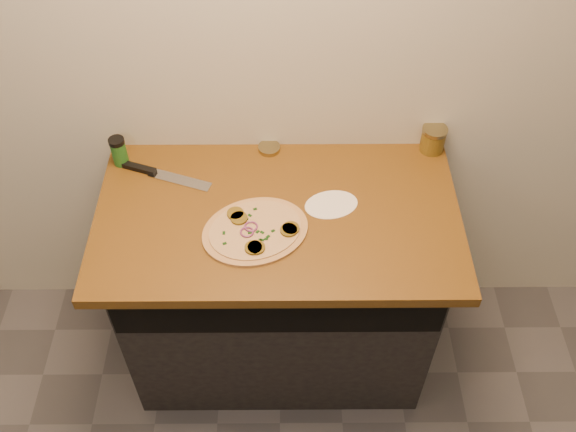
{
  "coord_description": "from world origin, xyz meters",
  "views": [
    {
      "loc": [
        0.03,
        0.01,
        2.46
      ],
      "look_at": [
        0.03,
        1.36,
        0.95
      ],
      "focal_mm": 40.0,
      "sensor_mm": 36.0,
      "label": 1
    }
  ],
  "objects_px": {
    "pizza": "(256,231)",
    "chefs_knife": "(158,174)",
    "spice_shaker": "(119,151)",
    "salsa_jar": "(433,139)"
  },
  "relations": [
    {
      "from": "salsa_jar",
      "to": "pizza",
      "type": "bearing_deg",
      "value": -147.96
    },
    {
      "from": "spice_shaker",
      "to": "salsa_jar",
      "type": "bearing_deg",
      "value": 3.34
    },
    {
      "from": "salsa_jar",
      "to": "spice_shaker",
      "type": "bearing_deg",
      "value": -176.66
    },
    {
      "from": "chefs_knife",
      "to": "spice_shaker",
      "type": "bearing_deg",
      "value": 155.79
    },
    {
      "from": "pizza",
      "to": "salsa_jar",
      "type": "relative_size",
      "value": 4.48
    },
    {
      "from": "salsa_jar",
      "to": "spice_shaker",
      "type": "distance_m",
      "value": 1.1
    },
    {
      "from": "pizza",
      "to": "chefs_knife",
      "type": "height_order",
      "value": "pizza"
    },
    {
      "from": "pizza",
      "to": "chefs_knife",
      "type": "xyz_separation_m",
      "value": [
        -0.34,
        0.26,
        -0.0
      ]
    },
    {
      "from": "pizza",
      "to": "spice_shaker",
      "type": "xyz_separation_m",
      "value": [
        -0.48,
        0.32,
        0.05
      ]
    },
    {
      "from": "pizza",
      "to": "salsa_jar",
      "type": "height_order",
      "value": "salsa_jar"
    }
  ]
}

